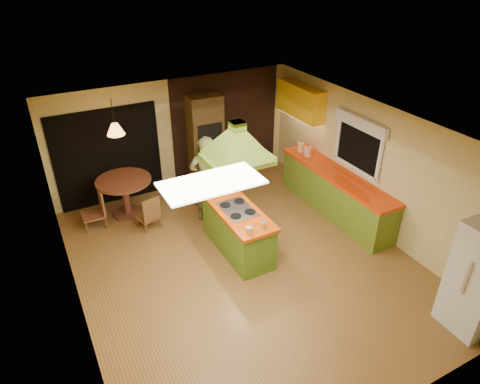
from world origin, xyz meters
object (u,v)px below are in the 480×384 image
kitchen_island (238,230)px  wall_oven (205,142)px  canister_large (301,147)px  man (207,179)px  dining_table (125,190)px

kitchen_island → wall_oven: (0.51, 2.54, 0.64)m
wall_oven → canister_large: size_ratio=10.67×
man → dining_table: (-1.42, 0.92, -0.33)m
wall_oven → dining_table: bearing=-165.3°
kitchen_island → wall_oven: size_ratio=0.80×
kitchen_island → canister_large: size_ratio=8.54×
man → canister_large: (2.37, 0.21, 0.11)m
kitchen_island → dining_table: bearing=124.4°
man → wall_oven: size_ratio=0.84×
canister_large → dining_table: bearing=169.3°
wall_oven → kitchen_island: bearing=-98.2°
dining_table → canister_large: 3.89m
kitchen_island → wall_oven: 2.67m
wall_oven → dining_table: size_ratio=1.96×
wall_oven → dining_table: (-1.99, -0.40, -0.50)m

